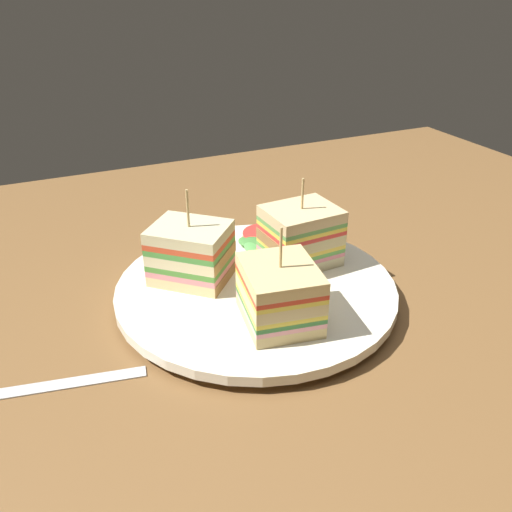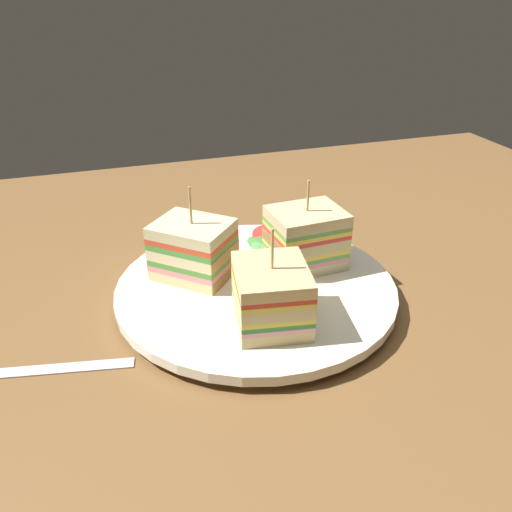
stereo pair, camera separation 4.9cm
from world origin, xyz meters
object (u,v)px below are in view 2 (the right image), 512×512
(sandwich_wedge_0, at_px, (305,238))
(sandwich_wedge_2, at_px, (271,295))
(plate, at_px, (256,290))
(sandwich_wedge_1, at_px, (194,250))

(sandwich_wedge_0, xyz_separation_m, sandwich_wedge_2, (0.07, 0.08, -0.00))
(sandwich_wedge_2, bearing_deg, plate, 3.28)
(sandwich_wedge_0, distance_m, sandwich_wedge_2, 0.11)
(sandwich_wedge_2, bearing_deg, sandwich_wedge_1, 34.26)
(sandwich_wedge_1, bearing_deg, plate, 7.93)
(plate, relative_size, sandwich_wedge_2, 3.04)
(sandwich_wedge_0, xyz_separation_m, sandwich_wedge_1, (0.11, -0.01, -0.00))
(sandwich_wedge_0, bearing_deg, sandwich_wedge_2, 48.59)
(plate, height_order, sandwich_wedge_0, sandwich_wedge_0)
(plate, bearing_deg, sandwich_wedge_2, 83.72)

